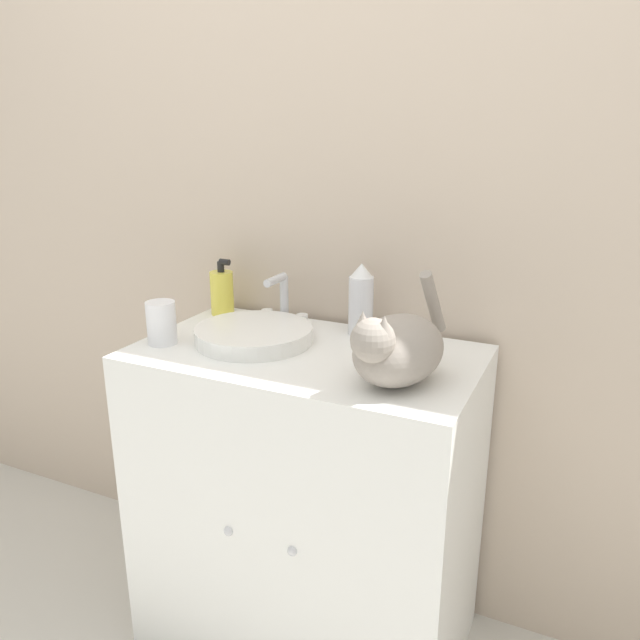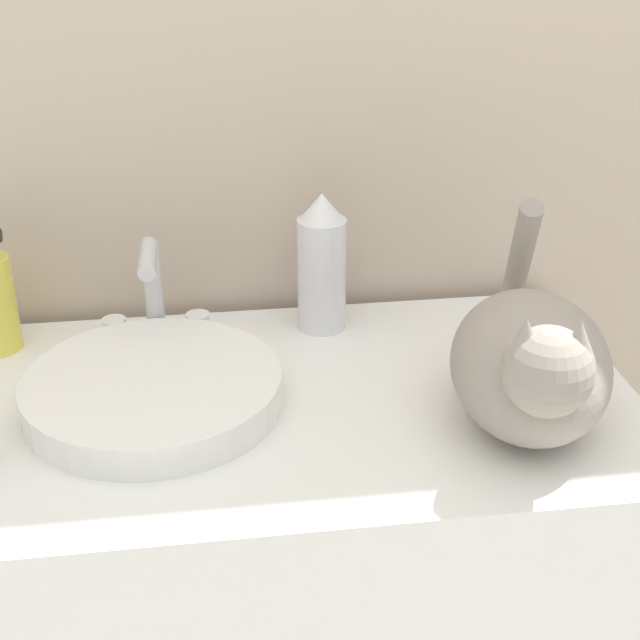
% 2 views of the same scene
% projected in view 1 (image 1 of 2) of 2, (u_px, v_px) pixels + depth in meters
% --- Properties ---
extents(wall_back, '(6.00, 0.05, 2.50)m').
position_uv_depth(wall_back, '(353.00, 177.00, 1.66)').
color(wall_back, '#C6B29E').
rests_on(wall_back, ground_plane).
extents(vanity_cabinet, '(0.85, 0.50, 0.85)m').
position_uv_depth(vanity_cabinet, '(307.00, 501.00, 1.66)').
color(vanity_cabinet, white).
rests_on(vanity_cabinet, ground_plane).
extents(sink_basin, '(0.30, 0.30, 0.04)m').
position_uv_depth(sink_basin, '(254.00, 334.00, 1.59)').
color(sink_basin, white).
rests_on(sink_basin, vanity_cabinet).
extents(faucet, '(0.14, 0.11, 0.15)m').
position_uv_depth(faucet, '(282.00, 302.00, 1.71)').
color(faucet, silver).
rests_on(faucet, vanity_cabinet).
extents(cat, '(0.22, 0.35, 0.23)m').
position_uv_depth(cat, '(396.00, 348.00, 1.32)').
color(cat, gray).
rests_on(cat, vanity_cabinet).
extents(soap_bottle, '(0.07, 0.07, 0.17)m').
position_uv_depth(soap_bottle, '(222.00, 292.00, 1.81)').
color(soap_bottle, '#EADB4C').
rests_on(soap_bottle, vanity_cabinet).
extents(spray_bottle, '(0.07, 0.07, 0.19)m').
position_uv_depth(spray_bottle, '(361.00, 300.00, 1.63)').
color(spray_bottle, silver).
rests_on(spray_bottle, vanity_cabinet).
extents(cup, '(0.07, 0.07, 0.11)m').
position_uv_depth(cup, '(161.00, 323.00, 1.57)').
color(cup, white).
rests_on(cup, vanity_cabinet).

